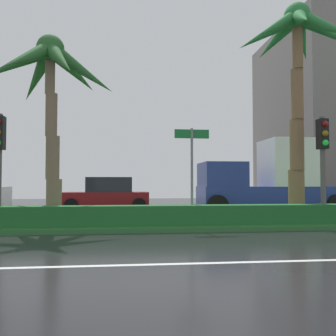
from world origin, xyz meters
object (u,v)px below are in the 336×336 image
palm_tree_centre_left (297,50)px  traffic_signal_median_right (323,150)px  street_name_sign (192,162)px  car_in_traffic_leading (107,195)px  palm_tree_mid_left (50,77)px  box_truck_following (269,180)px

palm_tree_centre_left → traffic_signal_median_right: size_ratio=2.19×
palm_tree_centre_left → traffic_signal_median_right: 3.57m
street_name_sign → car_in_traffic_leading: size_ratio=0.70×
traffic_signal_median_right → palm_tree_centre_left: bearing=121.5°
palm_tree_mid_left → box_truck_following: 10.67m
palm_tree_centre_left → box_truck_following: palm_tree_centre_left is taller
traffic_signal_median_right → street_name_sign: 4.19m
street_name_sign → palm_tree_mid_left: bearing=169.4°
palm_tree_centre_left → car_in_traffic_leading: bearing=131.6°
street_name_sign → palm_tree_centre_left: bearing=5.6°
palm_tree_centre_left → box_truck_following: (0.92, 4.85, -4.39)m
palm_tree_centre_left → car_in_traffic_leading: palm_tree_centre_left is taller
car_in_traffic_leading → street_name_sign: bearing=110.8°
traffic_signal_median_right → car_in_traffic_leading: bearing=130.8°
palm_tree_centre_left → street_name_sign: 5.35m
car_in_traffic_leading → traffic_signal_median_right: bearing=130.8°
palm_tree_centre_left → street_name_sign: palm_tree_centre_left is taller
palm_tree_mid_left → palm_tree_centre_left: (8.22, -0.48, 1.05)m
street_name_sign → car_in_traffic_leading: (-3.01, 7.90, -1.25)m
street_name_sign → box_truck_following: box_truck_following is taller
box_truck_following → car_in_traffic_leading: bearing=-19.5°
car_in_traffic_leading → box_truck_following: box_truck_following is taller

